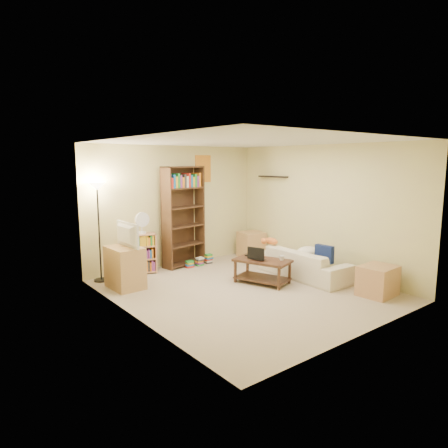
# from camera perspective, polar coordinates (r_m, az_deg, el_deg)

# --- Properties ---
(room) EXTENTS (4.50, 4.54, 2.52)m
(room) POSITION_cam_1_polar(r_m,az_deg,el_deg) (6.59, 3.10, 4.09)
(room) COLOR tan
(room) RESTS_ON ground
(sofa) EXTENTS (1.89, 0.85, 0.54)m
(sofa) POSITION_cam_1_polar(r_m,az_deg,el_deg) (7.75, 11.39, -5.51)
(sofa) COLOR beige
(sofa) RESTS_ON ground
(navy_pillow) EXTENTS (0.13, 0.36, 0.32)m
(navy_pillow) POSITION_cam_1_polar(r_m,az_deg,el_deg) (7.51, 14.13, -4.16)
(navy_pillow) COLOR #121F51
(navy_pillow) RESTS_ON sofa
(cream_blanket) EXTENTS (0.49, 0.35, 0.21)m
(cream_blanket) POSITION_cam_1_polar(r_m,az_deg,el_deg) (7.83, 11.86, -3.93)
(cream_blanket) COLOR white
(cream_blanket) RESTS_ON sofa
(tabby_cat) EXTENTS (0.42, 0.16, 0.15)m
(tabby_cat) POSITION_cam_1_polar(r_m,az_deg,el_deg) (8.00, 6.59, -2.44)
(tabby_cat) COLOR orange
(tabby_cat) RESTS_ON sofa
(coffee_table) EXTENTS (0.84, 1.11, 0.44)m
(coffee_table) POSITION_cam_1_polar(r_m,az_deg,el_deg) (7.26, 5.50, -6.22)
(coffee_table) COLOR #3C2517
(coffee_table) RESTS_ON ground
(laptop) EXTENTS (0.35, 0.23, 0.03)m
(laptop) POSITION_cam_1_polar(r_m,az_deg,el_deg) (7.24, 5.08, -4.91)
(laptop) COLOR black
(laptop) RESTS_ON coffee_table
(laptop_screen) EXTENTS (0.12, 0.31, 0.22)m
(laptop_screen) POSITION_cam_1_polar(r_m,az_deg,el_deg) (7.09, 4.57, -4.23)
(laptop_screen) COLOR white
(laptop_screen) RESTS_ON laptop
(mug) EXTENTS (0.10, 0.10, 0.09)m
(mug) POSITION_cam_1_polar(r_m,az_deg,el_deg) (7.17, 8.24, -4.84)
(mug) COLOR white
(mug) RESTS_ON coffee_table
(tv_remote) EXTENTS (0.15, 0.17, 0.02)m
(tv_remote) POSITION_cam_1_polar(r_m,az_deg,el_deg) (7.46, 3.65, -4.50)
(tv_remote) COLOR black
(tv_remote) RESTS_ON coffee_table
(tv_stand) EXTENTS (0.51, 0.69, 0.72)m
(tv_stand) POSITION_cam_1_polar(r_m,az_deg,el_deg) (7.15, -13.97, -6.05)
(tv_stand) COLOR tan
(tv_stand) RESTS_ON ground
(television) EXTENTS (0.75, 0.16, 0.42)m
(television) POSITION_cam_1_polar(r_m,az_deg,el_deg) (7.03, -14.14, -1.52)
(television) COLOR black
(television) RESTS_ON tv_stand
(tall_bookshelf) EXTENTS (0.98, 0.46, 2.08)m
(tall_bookshelf) POSITION_cam_1_polar(r_m,az_deg,el_deg) (8.33, -5.81, 1.44)
(tall_bookshelf) COLOR #49301C
(tall_bookshelf) RESTS_ON ground
(short_bookshelf) EXTENTS (0.66, 0.42, 0.79)m
(short_bookshelf) POSITION_cam_1_polar(r_m,az_deg,el_deg) (7.97, -11.91, -4.18)
(short_bookshelf) COLOR tan
(short_bookshelf) RESTS_ON ground
(desk_fan) EXTENTS (0.28, 0.16, 0.42)m
(desk_fan) POSITION_cam_1_polar(r_m,az_deg,el_deg) (7.83, -11.63, 0.29)
(desk_fan) COLOR white
(desk_fan) RESTS_ON short_bookshelf
(floor_lamp) EXTENTS (0.31, 0.31, 1.81)m
(floor_lamp) POSITION_cam_1_polar(r_m,az_deg,el_deg) (7.49, -17.60, 2.90)
(floor_lamp) COLOR black
(floor_lamp) RESTS_ON ground
(side_table) EXTENTS (0.58, 0.58, 0.58)m
(side_table) POSITION_cam_1_polar(r_m,az_deg,el_deg) (9.20, 3.91, -2.94)
(side_table) COLOR tan
(side_table) RESTS_ON ground
(end_cabinet) EXTENTS (0.62, 0.53, 0.49)m
(end_cabinet) POSITION_cam_1_polar(r_m,az_deg,el_deg) (7.06, 21.11, -7.56)
(end_cabinet) COLOR tan
(end_cabinet) RESTS_ON ground
(book_stacks) EXTENTS (0.68, 0.16, 0.20)m
(book_stacks) POSITION_cam_1_polar(r_m,az_deg,el_deg) (8.50, -3.37, -5.31)
(book_stacks) COLOR red
(book_stacks) RESTS_ON ground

